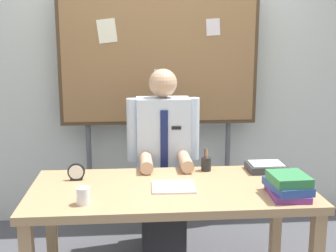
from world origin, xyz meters
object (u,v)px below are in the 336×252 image
Objects in this scene: bulletin_board at (159,60)px; pen_holder at (206,164)px; desk_clock at (76,173)px; person at (163,167)px; desk at (171,199)px; coffee_mug at (83,196)px; open_notebook at (173,187)px; paper_tray at (266,167)px; book_stack at (288,186)px.

bulletin_board is 12.83× the size of pen_holder.
desk_clock is at bearing -171.36° from pen_holder.
person is 0.44m from pen_holder.
desk is 0.59m from coffee_mug.
bulletin_board reaches higher than coffee_mug.
desk_clock is (-0.62, 0.20, 0.05)m from open_notebook.
bulletin_board is 1.07m from pen_holder.
pen_holder is at bearing 35.56° from coffee_mug.
pen_holder is at bearing -70.22° from bulletin_board.
open_notebook is 2.36× the size of desk_clock.
desk is at bearing -158.57° from paper_tray.
desk_clock is 0.44m from coffee_mug.
coffee_mug is (-0.51, -1.34, -0.69)m from bulletin_board.
paper_tray is at bearing 4.01° from desk_clock.
desk_clock is 0.71× the size of pen_holder.
desk_clock reaches higher than coffee_mug.
paper_tray is (0.70, -0.36, 0.09)m from person.
person is 0.69× the size of bulletin_board.
desk is 5.66× the size of book_stack.
open_notebook is 1.03× the size of paper_tray.
bulletin_board reaches higher than open_notebook.
person is 1.10m from book_stack.
open_notebook is 0.74m from paper_tray.
pen_holder is 0.42m from paper_tray.
desk_clock is (-0.60, 0.18, 0.13)m from desk.
open_notebook is (0.02, -0.66, 0.07)m from person.
book_stack is (0.67, -0.86, 0.13)m from person.
pen_holder reaches higher than coffee_mug.
desk is 6.75× the size of paper_tray.
desk_clock is 0.89m from pen_holder.
bulletin_board is 1.62m from book_stack.
bulletin_board is at bearing 69.02° from coffee_mug.
book_stack is 1.19× the size of paper_tray.
person is (0.00, 0.64, 0.02)m from desk.
book_stack reaches higher than paper_tray.
book_stack is at bearing -92.85° from paper_tray.
desk is at bearing -90.00° from person.
desk is at bearing -16.78° from desk_clock.
bulletin_board is at bearing 109.78° from pen_holder.
book_stack reaches higher than desk.
person reaches higher than coffee_mug.
person reaches higher than open_notebook.
person is 0.76m from desk_clock.
paper_tray is (0.70, 0.27, 0.11)m from desk.
book_stack is at bearing -18.52° from desk.
person is 5.45× the size of paper_tray.
person is at bearing 90.00° from desk.
desk is 0.85× the size of bulletin_board.
paper_tray is (1.21, 0.52, -0.02)m from coffee_mug.
book_stack is at bearing -53.99° from pen_holder.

